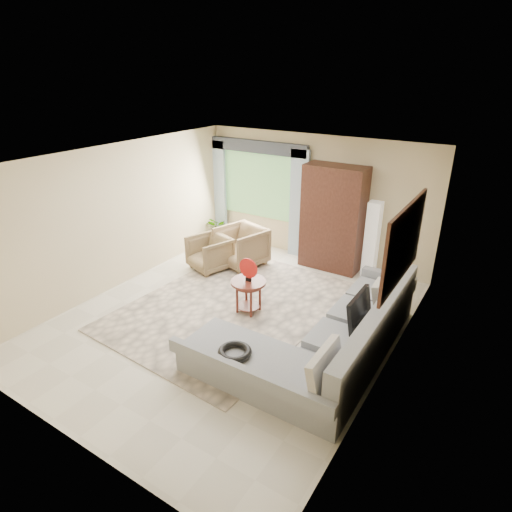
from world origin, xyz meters
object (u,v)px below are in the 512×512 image
Objects in this scene: tv_screen at (359,310)px; armchair_right at (241,246)px; armchair_left at (210,253)px; floor_lamp at (372,240)px; armoire at (333,218)px; coffee_table at (249,296)px; sectional_sofa at (329,344)px; potted_plant at (219,230)px.

tv_screen reaches higher than armchair_right.
floor_lamp reaches higher than armchair_left.
armoire reaches higher than tv_screen.
coffee_table is (-1.92, 0.13, -0.41)m from tv_screen.
coffee_table is 1.88m from armchair_left.
armchair_left is 0.36× the size of armoire.
tv_screen is 1.97m from coffee_table.
armoire is (2.02, 1.41, 0.70)m from armchair_left.
armchair_left is at bearing 155.46° from sectional_sofa.
floor_lamp is at bearing 105.09° from tv_screen.
armchair_right reaches higher than coffee_table.
tv_screen is at bearing -3.85° from coffee_table.
potted_plant is 0.40× the size of floor_lamp.
armchair_right is at bearing 144.76° from sectional_sofa.
armoire is at bearing 113.06° from sectional_sofa.
armchair_right is 1.41m from potted_plant.
armoire reaches higher than potted_plant.
coffee_table is at bearing -13.11° from armchair_left.
armchair_left is at bearing 162.29° from tv_screen.
armoire is (-1.23, 2.90, 0.77)m from sectional_sofa.
floor_lamp is at bearing 63.63° from coffee_table.
armchair_left is at bearing -59.80° from potted_plant.
armchair_left is 1.27× the size of potted_plant.
tv_screen is 2.69m from floor_lamp.
armchair_left is 3.21m from floor_lamp.
sectional_sofa is at bearing -81.67° from floor_lamp.
coffee_table is at bearing -116.37° from floor_lamp.
floor_lamp is at bearing 2.91° from potted_plant.
tv_screen is at bearing -29.48° from potted_plant.
armchair_right is 1.49× the size of potted_plant.
armoire is 1.40× the size of floor_lamp.
tv_screen is at bearing 53.51° from sectional_sofa.
coffee_table is at bearing 176.15° from tv_screen.
armchair_right reaches higher than potted_plant.
potted_plant is at bearing -177.09° from floor_lamp.
armchair_right is at bearing 127.92° from coffee_table.
potted_plant is (-4.27, 2.41, -0.42)m from tv_screen.
coffee_table is 0.77× the size of armchair_left.
potted_plant is (-4.01, 2.78, 0.02)m from sectional_sofa.
armchair_right is at bearing 152.10° from tv_screen.
potted_plant is at bearing 150.52° from tv_screen.
potted_plant is at bearing 145.28° from sectional_sofa.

